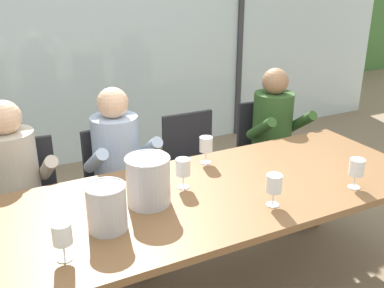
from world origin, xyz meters
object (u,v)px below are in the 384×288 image
(person_pale_blue_shirt, at_px, (121,164))
(person_olive_shirt, at_px, (277,133))
(dining_table, at_px, (220,200))
(chair_right_of_center, at_px, (265,146))
(wine_glass_spare_empty, at_px, (62,235))
(chair_center, at_px, (193,162))
(wine_glass_by_left_taster, at_px, (274,185))
(chair_near_curtain, at_px, (26,196))
(person_beige_jumper, at_px, (16,184))
(wine_glass_by_right_taster, at_px, (206,146))
(ice_bucket_primary, at_px, (148,180))
(ice_bucket_secondary, at_px, (107,207))
(wine_glass_center_pour, at_px, (183,168))
(chair_left_of_center, at_px, (118,180))
(wine_glass_near_bucket, at_px, (357,169))

(person_pale_blue_shirt, relative_size, person_olive_shirt, 1.00)
(dining_table, relative_size, chair_right_of_center, 2.80)
(person_pale_blue_shirt, xyz_separation_m, wine_glass_spare_empty, (-0.59, -1.02, 0.20))
(chair_center, bearing_deg, wine_glass_spare_empty, -135.66)
(chair_center, distance_m, wine_glass_by_left_taster, 1.26)
(chair_near_curtain, height_order, person_beige_jumper, person_beige_jumper)
(chair_near_curtain, bearing_deg, dining_table, -36.86)
(chair_right_of_center, xyz_separation_m, wine_glass_by_right_taster, (-0.89, -0.57, 0.37))
(wine_glass_by_left_taster, bearing_deg, chair_center, 82.97)
(person_olive_shirt, xyz_separation_m, wine_glass_by_right_taster, (-0.88, -0.40, 0.20))
(ice_bucket_primary, xyz_separation_m, ice_bucket_secondary, (-0.27, -0.14, -0.02))
(wine_glass_by_left_taster, distance_m, wine_glass_by_right_taster, 0.64)
(wine_glass_by_left_taster, height_order, wine_glass_by_right_taster, same)
(dining_table, relative_size, chair_center, 2.80)
(chair_right_of_center, bearing_deg, ice_bucket_secondary, -141.77)
(dining_table, height_order, wine_glass_by_left_taster, wine_glass_by_left_taster)
(person_olive_shirt, distance_m, ice_bucket_primary, 1.59)
(chair_center, distance_m, person_beige_jumper, 1.33)
(chair_near_curtain, bearing_deg, wine_glass_by_left_taster, -40.19)
(person_beige_jumper, height_order, person_pale_blue_shirt, same)
(person_pale_blue_shirt, bearing_deg, chair_near_curtain, 161.12)
(person_beige_jumper, height_order, wine_glass_center_pour, person_beige_jumper)
(chair_left_of_center, height_order, ice_bucket_primary, ice_bucket_primary)
(person_beige_jumper, distance_m, wine_glass_by_right_taster, 1.20)
(dining_table, distance_m, wine_glass_by_left_taster, 0.37)
(person_pale_blue_shirt, bearing_deg, chair_center, 8.21)
(chair_right_of_center, distance_m, wine_glass_near_bucket, 1.34)
(dining_table, height_order, person_beige_jumper, person_beige_jumper)
(dining_table, distance_m, chair_center, 0.98)
(dining_table, distance_m, ice_bucket_primary, 0.46)
(chair_near_curtain, height_order, ice_bucket_secondary, ice_bucket_secondary)
(chair_center, distance_m, wine_glass_by_right_taster, 0.69)
(chair_near_curtain, distance_m, chair_left_of_center, 0.63)
(chair_near_curtain, relative_size, person_beige_jumper, 0.74)
(person_olive_shirt, bearing_deg, wine_glass_by_left_taster, -126.42)
(chair_right_of_center, bearing_deg, dining_table, -130.41)
(person_olive_shirt, bearing_deg, person_beige_jumper, -177.87)
(person_beige_jumper, relative_size, ice_bucket_primary, 4.58)
(ice_bucket_secondary, relative_size, wine_glass_by_left_taster, 1.32)
(ice_bucket_secondary, distance_m, wine_glass_spare_empty, 0.28)
(wine_glass_by_left_taster, xyz_separation_m, wine_glass_spare_empty, (-1.07, 0.03, 0.00))
(person_pale_blue_shirt, bearing_deg, ice_bucket_secondary, -116.94)
(person_pale_blue_shirt, distance_m, ice_bucket_secondary, 0.96)
(person_beige_jumper, height_order, ice_bucket_primary, person_beige_jumper)
(person_olive_shirt, relative_size, ice_bucket_primary, 4.58)
(dining_table, xyz_separation_m, chair_near_curtain, (-0.95, 0.92, -0.18))
(chair_center, bearing_deg, person_pale_blue_shirt, -166.22)
(person_beige_jumper, xyz_separation_m, wine_glass_spare_empty, (0.09, -1.02, 0.20))
(ice_bucket_primary, relative_size, wine_glass_center_pour, 1.51)
(person_pale_blue_shirt, bearing_deg, chair_right_of_center, 2.10)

